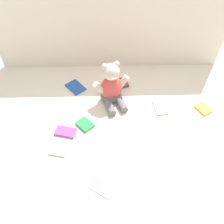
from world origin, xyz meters
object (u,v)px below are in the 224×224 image
object	(u,v)px
teddy_bear	(112,87)
book_case_2	(85,124)
book_case_4	(76,87)
book_case_6	(120,83)
book_case_1	(59,149)
book_case_5	(66,132)
book_case_0	(103,187)
book_case_3	(203,109)
book_case_7	(160,107)

from	to	relation	value
teddy_bear	book_case_2	bearing A→B (deg)	-144.29
book_case_4	book_case_6	bearing A→B (deg)	-34.18
book_case_1	book_case_5	size ratio (longest dim) A/B	0.84
book_case_2	book_case_1	bearing A→B (deg)	7.62
book_case_0	book_case_4	world-z (taller)	book_case_4
book_case_4	book_case_6	size ratio (longest dim) A/B	1.22
book_case_3	book_case_7	size ratio (longest dim) A/B	0.77
book_case_3	book_case_7	xyz separation A→B (m)	(-0.28, 0.02, -0.00)
book_case_0	book_case_3	distance (m)	0.82
book_case_3	book_case_5	world-z (taller)	book_case_5
book_case_6	book_case_3	bearing A→B (deg)	-131.68
book_case_6	book_case_5	bearing A→B (deg)	124.76
teddy_bear	book_case_5	size ratio (longest dim) A/B	2.45
book_case_1	book_case_3	size ratio (longest dim) A/B	1.06
teddy_bear	book_case_0	size ratio (longest dim) A/B	2.43
book_case_3	book_case_6	distance (m)	0.59
book_case_2	book_case_4	xyz separation A→B (m)	(-0.08, 0.34, -0.00)
teddy_bear	book_case_7	world-z (taller)	teddy_bear
book_case_0	book_case_6	distance (m)	0.77
book_case_4	book_case_3	bearing A→B (deg)	-54.23
book_case_1	book_case_2	xyz separation A→B (m)	(0.14, 0.17, 0.00)
book_case_0	book_case_7	bearing A→B (deg)	-3.01
teddy_bear	book_case_1	world-z (taller)	teddy_bear
book_case_5	book_case_6	bearing A→B (deg)	-25.48
book_case_1	book_case_2	size ratio (longest dim) A/B	1.03
book_case_2	book_case_6	size ratio (longest dim) A/B	0.88
book_case_2	book_case_5	bearing A→B (deg)	-18.13
teddy_bear	book_case_0	xyz separation A→B (m)	(-0.05, -0.62, -0.10)
teddy_bear	book_case_6	distance (m)	0.19
book_case_0	teddy_bear	bearing A→B (deg)	26.67
book_case_5	book_case_6	distance (m)	0.54
book_case_0	book_case_7	world-z (taller)	book_case_7
book_case_0	book_case_6	size ratio (longest dim) A/B	1.08
book_case_0	book_case_6	world-z (taller)	book_case_6
book_case_3	teddy_bear	bearing A→B (deg)	-40.64
book_case_3	book_case_5	bearing A→B (deg)	-19.63
book_case_6	book_case_7	distance (m)	0.34
book_case_0	book_case_1	size ratio (longest dim) A/B	1.19
teddy_bear	book_case_6	bearing A→B (deg)	50.69
teddy_bear	book_case_3	size ratio (longest dim) A/B	3.08
book_case_2	book_case_7	world-z (taller)	book_case_2
book_case_1	book_case_2	distance (m)	0.22
teddy_bear	book_case_6	xyz separation A→B (m)	(0.06, 0.15, -0.10)
teddy_bear	book_case_3	xyz separation A→B (m)	(0.59, -0.11, -0.10)
teddy_bear	book_case_0	bearing A→B (deg)	-112.05
book_case_4	book_case_7	xyz separation A→B (m)	(0.57, -0.21, 0.00)
teddy_bear	book_case_3	world-z (taller)	teddy_bear
book_case_2	book_case_3	size ratio (longest dim) A/B	1.03
book_case_2	book_case_4	bearing A→B (deg)	-119.16
book_case_0	book_case_5	distance (m)	0.41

